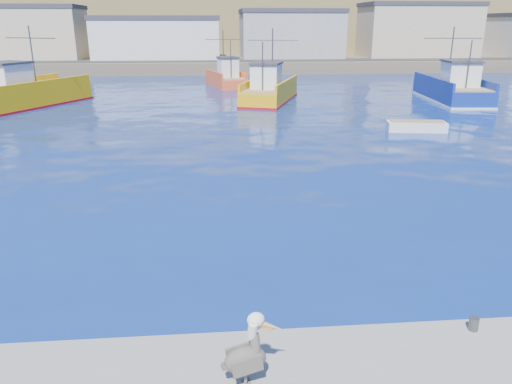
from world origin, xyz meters
TOP-DOWN VIEW (x-y plane):
  - ground at (0.00, 0.00)m, footprint 260.00×260.00m
  - dock_bollards at (0.60, -3.40)m, footprint 36.20×0.20m
  - far_shore at (0.00, 109.20)m, footprint 200.00×81.00m
  - trawler_yellow_a at (-17.89, 31.59)m, footprint 8.83×12.21m
  - trawler_yellow_b at (2.80, 32.54)m, footprint 6.35×10.22m
  - trawler_blue at (19.28, 31.61)m, footprint 5.19×11.15m
  - boat_orange at (-0.63, 44.45)m, footprint 4.50×7.97m
  - skiff_mid at (10.87, 18.95)m, footprint 3.88×1.87m
  - pelican at (-1.86, -4.57)m, footprint 1.14×0.61m

SIDE VIEW (x-z plane):
  - ground at x=0.00m, z-range 0.00..0.00m
  - skiff_mid at x=10.87m, z-range -0.15..0.66m
  - dock_bollards at x=0.60m, z-range 0.50..0.80m
  - trawler_yellow_b at x=2.80m, z-range -2.20..4.11m
  - boat_orange at x=-0.63m, z-range -1.99..3.98m
  - trawler_blue at x=19.28m, z-range -2.21..4.24m
  - trawler_yellow_a at x=-17.89m, z-range -2.22..4.35m
  - pelican at x=-1.86m, z-range 0.40..1.80m
  - far_shore at x=0.00m, z-range -3.02..20.98m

